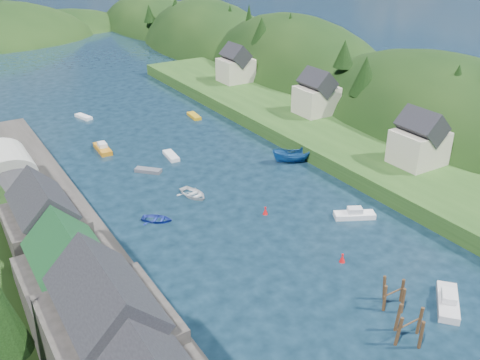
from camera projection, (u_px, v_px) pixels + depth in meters
ground at (170, 153)px, 88.74m from camera, size 600.00×600.00×0.00m
hillside_right at (294, 110)px, 132.46m from camera, size 36.00×245.56×48.00m
far_hills at (26, 65)px, 188.97m from camera, size 103.00×68.00×44.00m
hill_trees at (140, 69)px, 95.03m from camera, size 90.89×150.08×12.63m
quay_left at (80, 290)px, 53.94m from camera, size 12.00×110.00×2.00m
terrace_left_grass at (6, 312)px, 50.51m from camera, size 12.00×110.00×2.50m
quayside_buildings at (97, 329)px, 39.93m from camera, size 8.00×35.84×12.90m
boat_sheds at (14, 186)px, 65.69m from camera, size 7.00×21.00×7.50m
terrace_right at (326, 136)px, 92.43m from camera, size 16.00×120.00×2.40m
right_bank_cottages at (311, 96)px, 98.22m from camera, size 9.00×59.24×8.41m
piling_cluster_near at (409, 328)px, 48.45m from camera, size 3.29×3.06×3.70m
piling_cluster_far at (393, 296)px, 52.83m from camera, size 2.90×2.74×3.40m
channel_buoy_near at (342, 258)px, 60.00m from camera, size 0.70×0.70×1.10m
channel_buoy_far at (265, 211)px, 69.87m from camera, size 0.70×0.70×1.10m
moored_boats at (244, 186)px, 76.13m from camera, size 32.09×82.44×2.45m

